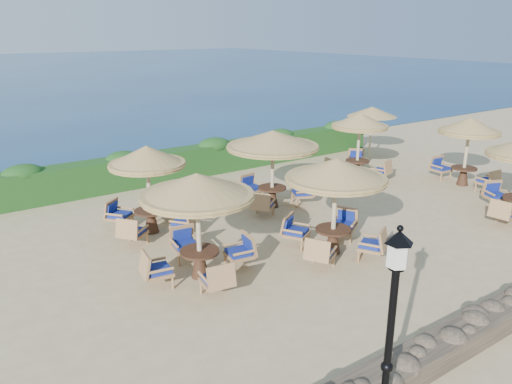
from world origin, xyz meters
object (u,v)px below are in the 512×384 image
(cafe_set_3, at_px, (148,180))
(cafe_set_4, at_px, (273,151))
(cafe_set_0, at_px, (198,208))
(extra_parasol, at_px, (372,112))
(cafe_set_5, at_px, (359,135))
(cafe_set_6, at_px, (468,138))
(lamp_post, at_px, (389,346))
(cafe_set_1, at_px, (335,190))

(cafe_set_3, xyz_separation_m, cafe_set_4, (4.31, -0.25, 0.33))
(cafe_set_4, bearing_deg, cafe_set_0, -145.44)
(cafe_set_4, bearing_deg, extra_parasol, 20.35)
(extra_parasol, height_order, cafe_set_5, cafe_set_5)
(extra_parasol, bearing_deg, cafe_set_6, -93.33)
(cafe_set_0, height_order, cafe_set_5, same)
(cafe_set_5, bearing_deg, cafe_set_3, -175.70)
(cafe_set_4, bearing_deg, lamp_post, -117.34)
(cafe_set_1, bearing_deg, cafe_set_4, 77.59)
(cafe_set_5, relative_size, cafe_set_6, 0.95)
(extra_parasol, bearing_deg, lamp_post, -136.40)
(cafe_set_0, relative_size, cafe_set_5, 1.06)
(lamp_post, distance_m, cafe_set_3, 9.32)
(extra_parasol, bearing_deg, cafe_set_5, -145.31)
(cafe_set_3, height_order, cafe_set_5, same)
(lamp_post, xyz_separation_m, cafe_set_4, (4.69, 9.06, 0.42))
(cafe_set_6, bearing_deg, lamp_post, -150.93)
(lamp_post, height_order, cafe_set_0, lamp_post)
(extra_parasol, height_order, cafe_set_0, cafe_set_0)
(cafe_set_6, bearing_deg, cafe_set_3, 168.27)
(extra_parasol, height_order, cafe_set_4, cafe_set_4)
(lamp_post, bearing_deg, cafe_set_4, 62.66)
(cafe_set_5, bearing_deg, cafe_set_0, -157.02)
(cafe_set_5, xyz_separation_m, cafe_set_6, (2.56, -3.18, 0.13))
(cafe_set_3, bearing_deg, lamp_post, -92.30)
(lamp_post, height_order, cafe_set_4, lamp_post)
(cafe_set_5, bearing_deg, cafe_set_6, -51.13)
(extra_parasol, height_order, cafe_set_1, cafe_set_1)
(cafe_set_1, xyz_separation_m, cafe_set_4, (0.86, 3.92, 0.18))
(cafe_set_1, bearing_deg, cafe_set_0, 167.16)
(cafe_set_0, height_order, cafe_set_4, same)
(cafe_set_4, xyz_separation_m, cafe_set_6, (7.61, -2.23, -0.08))
(cafe_set_1, xyz_separation_m, cafe_set_5, (5.91, 4.87, -0.03))
(cafe_set_3, distance_m, cafe_set_5, 9.39)
(cafe_set_4, relative_size, cafe_set_6, 1.09)
(cafe_set_3, height_order, cafe_set_6, same)
(cafe_set_4, relative_size, cafe_set_5, 1.15)
(cafe_set_1, distance_m, cafe_set_4, 4.02)
(lamp_post, relative_size, cafe_set_6, 1.16)
(cafe_set_4, bearing_deg, cafe_set_5, 10.69)
(cafe_set_0, xyz_separation_m, cafe_set_3, (0.18, 3.34, -0.16))
(extra_parasol, xyz_separation_m, cafe_set_4, (-7.91, -2.94, -0.20))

